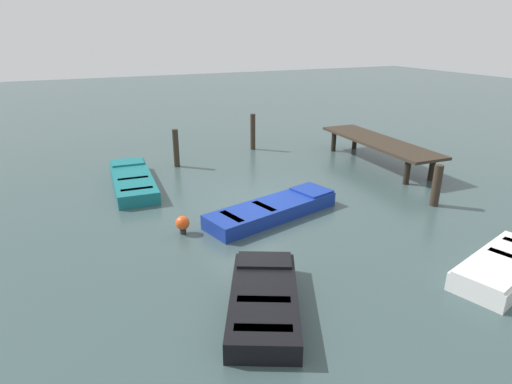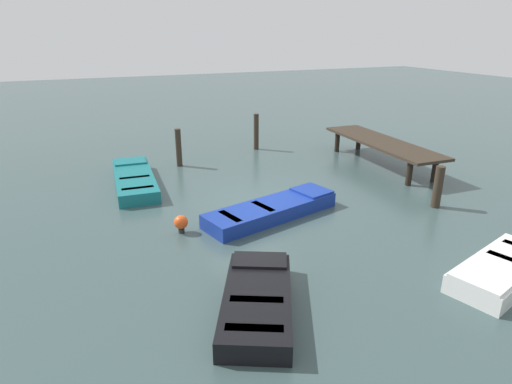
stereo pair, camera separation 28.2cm
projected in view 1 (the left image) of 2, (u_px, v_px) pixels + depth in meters
ground_plane at (256, 203)px, 13.15m from camera, size 80.00×80.00×0.00m
dock_segment at (379, 143)px, 16.65m from camera, size 5.84×1.73×0.95m
rowboat_blue at (273, 209)px, 12.13m from camera, size 2.13×4.16×0.46m
rowboat_black at (264, 300)px, 8.06m from camera, size 3.15×2.38×0.46m
rowboat_teal at (133, 180)px, 14.46m from camera, size 4.01×1.46×0.46m
rowboat_white at (504, 267)px, 9.17m from camera, size 1.92×3.12×0.46m
mooring_piling_near_left at (253, 132)px, 18.77m from camera, size 0.22×0.22×1.56m
mooring_piling_mid_left at (176, 148)px, 16.40m from camera, size 0.22×0.22×1.45m
mooring_piling_near_right at (437, 186)px, 12.74m from camera, size 0.26×0.26×1.26m
marker_buoy at (183, 223)px, 11.08m from camera, size 0.36×0.36×0.48m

